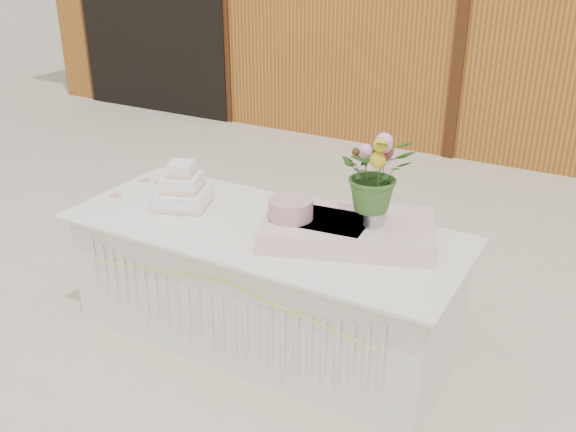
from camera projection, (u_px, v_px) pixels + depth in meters
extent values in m
plane|color=beige|center=(265.00, 335.00, 4.09)|extent=(80.00, 80.00, 0.00)
cube|color=#AF6724|center=(506.00, 2.00, 8.24)|extent=(12.00, 4.00, 3.00)
cube|color=black|center=(152.00, 31.00, 8.68)|extent=(2.40, 0.08, 2.20)
cube|color=silver|center=(264.00, 285.00, 3.94)|extent=(2.28, 0.88, 0.75)
cube|color=silver|center=(263.00, 228.00, 3.78)|extent=(2.40, 1.00, 0.02)
cube|color=white|center=(183.00, 198.00, 4.04)|extent=(0.40, 0.40, 0.11)
cube|color=#FFC4A1|center=(183.00, 202.00, 4.06)|extent=(0.41, 0.41, 0.02)
cube|color=white|center=(182.00, 183.00, 4.00)|extent=(0.29, 0.29, 0.10)
cube|color=#FFC4A1|center=(182.00, 187.00, 4.01)|extent=(0.30, 0.30, 0.02)
cube|color=white|center=(181.00, 169.00, 3.96)|extent=(0.19, 0.19, 0.09)
cube|color=#FFC4A1|center=(181.00, 172.00, 3.97)|extent=(0.20, 0.20, 0.02)
cylinder|color=white|center=(291.00, 236.00, 3.65)|extent=(0.28, 0.28, 0.02)
cylinder|color=white|center=(291.00, 230.00, 3.63)|extent=(0.08, 0.08, 0.05)
cylinder|color=white|center=(291.00, 225.00, 3.62)|extent=(0.32, 0.32, 0.01)
cylinder|color=#CC9398|center=(291.00, 212.00, 3.59)|extent=(0.25, 0.25, 0.15)
cube|color=#FFCDCD|center=(348.00, 230.00, 3.59)|extent=(1.08, 0.84, 0.12)
cylinder|color=#ACACB1|center=(374.00, 213.00, 3.48)|extent=(0.11, 0.11, 0.14)
imported|color=#365F26|center=(377.00, 164.00, 3.36)|extent=(0.50, 0.48, 0.43)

